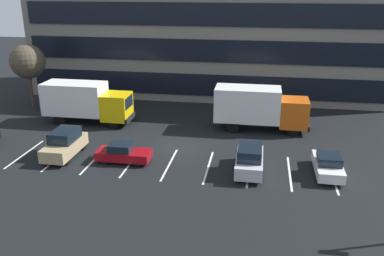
{
  "coord_description": "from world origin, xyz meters",
  "views": [
    {
      "loc": [
        6.05,
        -29.29,
        12.32
      ],
      "look_at": [
        0.97,
        0.7,
        1.4
      ],
      "focal_mm": 38.34,
      "sensor_mm": 36.0,
      "label": 1
    }
  ],
  "objects_px": {
    "sedan_maroon": "(123,153)",
    "suv_tan": "(65,144)",
    "box_truck_orange": "(259,107)",
    "suv_silver": "(250,160)",
    "bare_tree": "(28,62)",
    "sedan_white": "(328,165)",
    "box_truck_yellow": "(86,101)"
  },
  "relations": [
    {
      "from": "sedan_maroon",
      "to": "bare_tree",
      "type": "height_order",
      "value": "bare_tree"
    },
    {
      "from": "suv_tan",
      "to": "bare_tree",
      "type": "distance_m",
      "value": 14.9
    },
    {
      "from": "suv_tan",
      "to": "sedan_white",
      "type": "relative_size",
      "value": 1.07
    },
    {
      "from": "sedan_white",
      "to": "box_truck_orange",
      "type": "bearing_deg",
      "value": 120.27
    },
    {
      "from": "sedan_maroon",
      "to": "suv_tan",
      "type": "bearing_deg",
      "value": 176.17
    },
    {
      "from": "sedan_maroon",
      "to": "sedan_white",
      "type": "xyz_separation_m",
      "value": [
        14.26,
        0.33,
        0.03
      ]
    },
    {
      "from": "suv_tan",
      "to": "suv_silver",
      "type": "height_order",
      "value": "suv_tan"
    },
    {
      "from": "suv_tan",
      "to": "suv_silver",
      "type": "xyz_separation_m",
      "value": [
        13.64,
        -0.55,
        -0.03
      ]
    },
    {
      "from": "box_truck_orange",
      "to": "sedan_maroon",
      "type": "relative_size",
      "value": 2.09
    },
    {
      "from": "box_truck_yellow",
      "to": "bare_tree",
      "type": "height_order",
      "value": "bare_tree"
    },
    {
      "from": "box_truck_orange",
      "to": "sedan_maroon",
      "type": "xyz_separation_m",
      "value": [
        -9.5,
        -8.49,
        -1.46
      ]
    },
    {
      "from": "sedan_white",
      "to": "box_truck_yellow",
      "type": "bearing_deg",
      "value": 159.87
    },
    {
      "from": "suv_silver",
      "to": "bare_tree",
      "type": "relative_size",
      "value": 0.65
    },
    {
      "from": "suv_silver",
      "to": "box_truck_yellow",
      "type": "bearing_deg",
      "value": 152.05
    },
    {
      "from": "box_truck_orange",
      "to": "suv_silver",
      "type": "distance_m",
      "value": 8.82
    },
    {
      "from": "suv_tan",
      "to": "bare_tree",
      "type": "relative_size",
      "value": 0.67
    },
    {
      "from": "suv_tan",
      "to": "suv_silver",
      "type": "relative_size",
      "value": 1.03
    },
    {
      "from": "box_truck_orange",
      "to": "suv_tan",
      "type": "bearing_deg",
      "value": -149.89
    },
    {
      "from": "sedan_maroon",
      "to": "suv_silver",
      "type": "height_order",
      "value": "suv_silver"
    },
    {
      "from": "suv_tan",
      "to": "sedan_maroon",
      "type": "bearing_deg",
      "value": -3.83
    },
    {
      "from": "box_truck_yellow",
      "to": "bare_tree",
      "type": "bearing_deg",
      "value": 153.37
    },
    {
      "from": "box_truck_orange",
      "to": "sedan_maroon",
      "type": "distance_m",
      "value": 12.82
    },
    {
      "from": "suv_tan",
      "to": "sedan_white",
      "type": "bearing_deg",
      "value": 0.05
    },
    {
      "from": "box_truck_orange",
      "to": "box_truck_yellow",
      "type": "xyz_separation_m",
      "value": [
        -15.58,
        -0.71,
        -0.02
      ]
    },
    {
      "from": "box_truck_orange",
      "to": "sedan_white",
      "type": "distance_m",
      "value": 9.56
    },
    {
      "from": "bare_tree",
      "to": "suv_tan",
      "type": "bearing_deg",
      "value": -51.31
    },
    {
      "from": "suv_silver",
      "to": "bare_tree",
      "type": "bearing_deg",
      "value": 152.49
    },
    {
      "from": "box_truck_yellow",
      "to": "suv_tan",
      "type": "xyz_separation_m",
      "value": [
        1.47,
        -7.47,
        -1.14
      ]
    },
    {
      "from": "box_truck_orange",
      "to": "sedan_white",
      "type": "relative_size",
      "value": 1.98
    },
    {
      "from": "suv_silver",
      "to": "sedan_white",
      "type": "relative_size",
      "value": 1.04
    },
    {
      "from": "sedan_maroon",
      "to": "box_truck_orange",
      "type": "bearing_deg",
      "value": 41.8
    },
    {
      "from": "bare_tree",
      "to": "box_truck_orange",
      "type": "bearing_deg",
      "value": -7.57
    }
  ]
}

